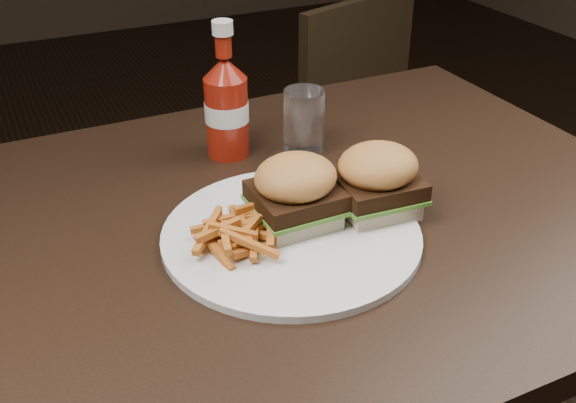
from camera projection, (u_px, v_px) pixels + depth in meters
name	position (u px, v px, depth m)	size (l,w,h in m)	color
dining_table	(252.00, 233.00, 0.93)	(1.20, 0.80, 0.04)	black
chair_far	(303.00, 141.00, 1.86)	(0.39, 0.39, 0.04)	black
plate	(291.00, 235.00, 0.88)	(0.34, 0.34, 0.01)	white
sandwich_half_a	(295.00, 215.00, 0.89)	(0.10, 0.09, 0.03)	beige
sandwich_half_b	(375.00, 203.00, 0.92)	(0.10, 0.09, 0.03)	beige
fries_pile	(245.00, 226.00, 0.85)	(0.11, 0.11, 0.05)	#B45916
ketchup_bottle	(227.00, 119.00, 1.06)	(0.07, 0.07, 0.14)	maroon
tumbler	(304.00, 121.00, 1.07)	(0.06, 0.06, 0.10)	white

